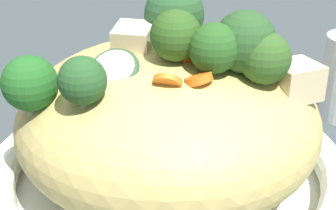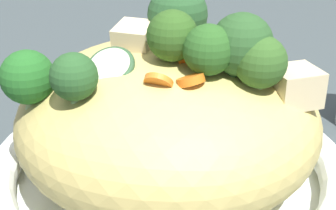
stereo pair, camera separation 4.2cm
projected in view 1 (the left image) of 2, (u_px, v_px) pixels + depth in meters
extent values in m
plane|color=#384243|center=(168.00, 194.00, 0.46)|extent=(3.00, 3.00, 0.00)
cylinder|color=white|center=(168.00, 187.00, 0.46)|extent=(0.32, 0.32, 0.02)
torus|color=white|center=(168.00, 166.00, 0.45)|extent=(0.33, 0.33, 0.03)
ellipsoid|color=tan|center=(168.00, 118.00, 0.43)|extent=(0.26, 0.26, 0.13)
torus|color=tan|center=(162.00, 86.00, 0.42)|extent=(0.09, 0.09, 0.02)
torus|color=tan|center=(160.00, 89.00, 0.41)|extent=(0.09, 0.09, 0.02)
cone|color=#9BB776|center=(262.00, 85.00, 0.37)|extent=(0.02, 0.02, 0.02)
sphere|color=#305721|center=(265.00, 58.00, 0.36)|extent=(0.05, 0.05, 0.04)
cone|color=#A0BB72|center=(176.00, 62.00, 0.38)|extent=(0.02, 0.02, 0.01)
sphere|color=#2C521C|center=(176.00, 36.00, 0.37)|extent=(0.06, 0.06, 0.04)
cone|color=#A1C276|center=(174.00, 42.00, 0.42)|extent=(0.03, 0.03, 0.01)
sphere|color=#275129|center=(174.00, 14.00, 0.41)|extent=(0.07, 0.07, 0.05)
cone|color=#96BE71|center=(81.00, 105.00, 0.35)|extent=(0.02, 0.02, 0.02)
sphere|color=#265125|center=(79.00, 79.00, 0.34)|extent=(0.05, 0.05, 0.03)
cone|color=#A2BF77|center=(242.00, 72.00, 0.38)|extent=(0.03, 0.03, 0.01)
sphere|color=#284F24|center=(245.00, 42.00, 0.37)|extent=(0.06, 0.06, 0.05)
cone|color=#A2B674|center=(34.00, 113.00, 0.37)|extent=(0.02, 0.02, 0.02)
sphere|color=#225F22|center=(30.00, 83.00, 0.36)|extent=(0.04, 0.04, 0.04)
cone|color=#A4BD79|center=(213.00, 74.00, 0.37)|extent=(0.02, 0.02, 0.01)
sphere|color=#285620|center=(214.00, 48.00, 0.36)|extent=(0.04, 0.04, 0.04)
cylinder|color=orange|center=(198.00, 58.00, 0.38)|extent=(0.03, 0.03, 0.02)
cylinder|color=orange|center=(199.00, 79.00, 0.35)|extent=(0.02, 0.02, 0.01)
cylinder|color=orange|center=(167.00, 82.00, 0.35)|extent=(0.03, 0.03, 0.02)
cylinder|color=beige|center=(114.00, 69.00, 0.37)|extent=(0.04, 0.04, 0.02)
torus|color=#2D4F2F|center=(114.00, 69.00, 0.37)|extent=(0.05, 0.05, 0.02)
cylinder|color=beige|center=(238.00, 62.00, 0.38)|extent=(0.04, 0.04, 0.02)
torus|color=#265224|center=(238.00, 62.00, 0.38)|extent=(0.05, 0.05, 0.03)
cube|color=beige|center=(165.00, 31.00, 0.48)|extent=(0.03, 0.03, 0.02)
cube|color=beige|center=(134.00, 42.00, 0.40)|extent=(0.05, 0.04, 0.03)
cube|color=beige|center=(295.00, 81.00, 0.39)|extent=(0.05, 0.05, 0.03)
cylinder|color=red|center=(201.00, 66.00, 0.75)|extent=(0.09, 0.20, 0.01)
cylinder|color=red|center=(200.00, 69.00, 0.74)|extent=(0.09, 0.20, 0.01)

